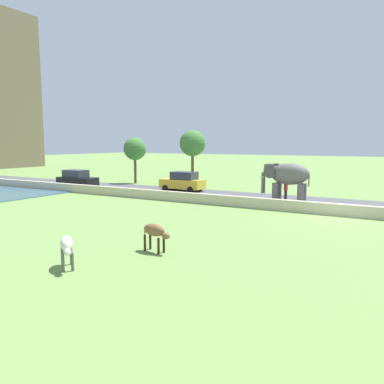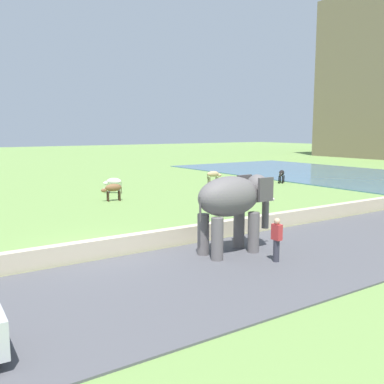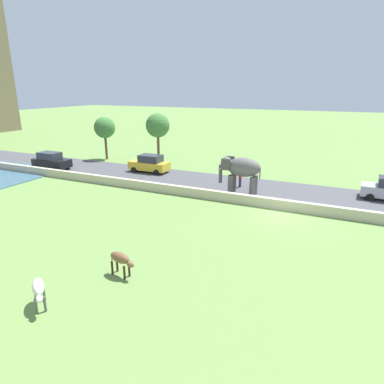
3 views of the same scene
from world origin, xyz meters
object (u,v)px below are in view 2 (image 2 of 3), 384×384
Objects in this scene: person_beside_elephant at (277,239)px; cow_black at (282,174)px; elephant at (234,201)px; cow_tan at (214,175)px; cow_brown at (113,189)px; cow_white at (113,182)px.

person_beside_elephant is 23.90m from cow_black.
elephant is 21.48m from cow_tan.
cow_tan is 1.00× the size of cow_brown.
cow_tan is at bearing 148.87° from person_beside_elephant.
person_beside_elephant is at bearing -2.70° from cow_brown.
elephant is 14.19m from cow_brown.
cow_tan is (-19.38, 11.71, -0.04)m from person_beside_elephant.
person_beside_elephant is at bearing 16.37° from elephant.
cow_white is (-19.10, 2.22, -0.04)m from person_beside_elephant.
cow_black is (-16.64, 17.16, -0.04)m from person_beside_elephant.
cow_black is at bearing 63.30° from cow_tan.
elephant reaches higher than cow_black.
elephant reaches higher than cow_tan.
cow_black is 16.43m from cow_brown.
cow_tan is 6.10m from cow_black.
person_beside_elephant is at bearing -6.64° from cow_white.
cow_tan is (-0.29, 9.48, 0.00)m from cow_white.
cow_brown is at bearing -24.45° from cow_white.
elephant reaches higher than person_beside_elephant.
cow_black and cow_brown have the same top height.
person_beside_elephant is 1.15× the size of cow_tan.
person_beside_elephant is 1.28× the size of cow_white.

